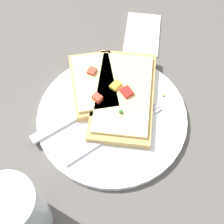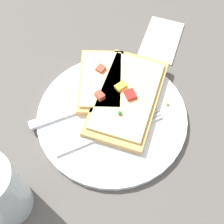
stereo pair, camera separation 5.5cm
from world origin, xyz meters
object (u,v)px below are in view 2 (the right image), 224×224
Objects in this scene: knife at (80,108)px; napkin at (162,39)px; fork at (115,130)px; plate at (112,116)px; pizza_slice_corner at (101,81)px; pizza_slice_main at (127,97)px.

knife is 1.49× the size of napkin.
knife is (-0.02, -0.07, 0.00)m from fork.
plate is at bearing -34.80° from knife.
plate is 0.22m from napkin.
plate is 2.22× the size of napkin.
pizza_slice_corner reaches higher than knife.
pizza_slice_corner is at bearing -144.49° from plate.
pizza_slice_main is 0.06m from pizza_slice_corner.
pizza_slice_main is (-0.05, 0.07, 0.01)m from knife.
fork is at bearing 28.51° from plate.
plate is at bearing 157.18° from pizza_slice_main.
knife is at bearing -23.49° from napkin.
napkin is (-0.18, 0.02, -0.02)m from pizza_slice_main.
knife is at bearing -32.27° from pizza_slice_corner.
knife is at bearing 120.84° from fork.
pizza_slice_corner reaches higher than fork.
plate is 0.05m from pizza_slice_main.
plate is at bearing 75.44° from fork.
plate is 1.72× the size of fork.
plate is 0.06m from knife.
pizza_slice_main is (-0.04, 0.02, 0.02)m from plate.
knife is at bearing -83.23° from plate.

